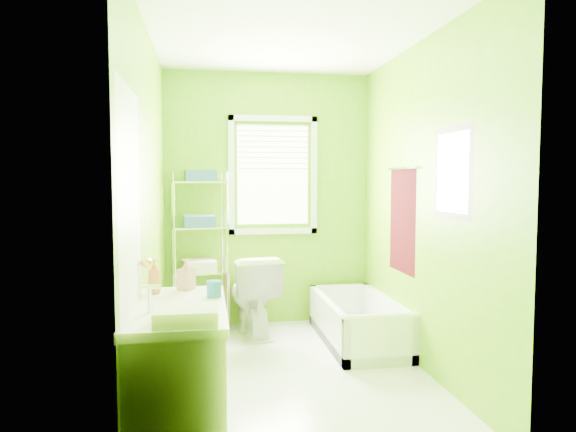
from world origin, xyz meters
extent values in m
plane|color=silver|center=(0.00, 0.00, 0.00)|extent=(2.90, 2.90, 0.00)
cube|color=#609C07|center=(0.00, 1.45, 1.30)|extent=(2.10, 0.04, 2.60)
cube|color=#609C07|center=(0.00, -1.45, 1.30)|extent=(2.10, 0.04, 2.60)
cube|color=#609C07|center=(-1.05, 0.00, 1.30)|extent=(0.04, 2.90, 2.60)
cube|color=#609C07|center=(1.05, 0.00, 1.30)|extent=(0.04, 2.90, 2.60)
cube|color=white|center=(0.00, 0.00, 2.60)|extent=(2.10, 2.90, 0.04)
cube|color=white|center=(0.05, 1.44, 1.55)|extent=(0.74, 0.01, 1.01)
cube|color=white|center=(0.05, 1.42, 0.97)|extent=(0.92, 0.05, 0.06)
cube|color=white|center=(0.05, 1.42, 2.13)|extent=(0.92, 0.05, 0.06)
cube|color=white|center=(-0.38, 1.42, 1.55)|extent=(0.06, 0.05, 1.22)
cube|color=white|center=(0.48, 1.42, 1.55)|extent=(0.06, 0.05, 1.22)
cube|color=white|center=(0.05, 1.42, 1.84)|extent=(0.72, 0.02, 0.50)
cube|color=white|center=(-1.04, -1.00, 1.00)|extent=(0.02, 0.80, 2.00)
sphere|color=gold|center=(-1.00, -0.67, 1.00)|extent=(0.07, 0.07, 0.07)
cube|color=#3E0709|center=(1.04, 0.35, 1.15)|extent=(0.02, 0.58, 0.90)
cylinder|color=silver|center=(1.02, 0.35, 1.60)|extent=(0.02, 0.62, 0.02)
cube|color=#CC5972|center=(1.04, -0.55, 1.55)|extent=(0.02, 0.54, 0.64)
cube|color=white|center=(1.03, -0.55, 1.55)|extent=(0.01, 0.44, 0.54)
cube|color=white|center=(0.73, 0.66, 0.05)|extent=(0.63, 1.35, 0.09)
cube|color=white|center=(0.45, 0.66, 0.20)|extent=(0.06, 1.35, 0.41)
cube|color=white|center=(1.02, 0.66, 0.20)|extent=(0.06, 1.35, 0.41)
cube|color=white|center=(0.73, 0.01, 0.20)|extent=(0.63, 0.06, 0.41)
cube|color=white|center=(0.73, 1.30, 0.20)|extent=(0.63, 0.06, 0.41)
cylinder|color=white|center=(0.73, 0.01, 0.41)|extent=(0.63, 0.06, 0.06)
cylinder|color=#1237AE|center=(0.73, 0.23, 0.12)|extent=(0.31, 0.31, 0.05)
cylinder|color=#D7F019|center=(0.73, 0.23, 0.17)|extent=(0.29, 0.29, 0.05)
cube|color=#1237AE|center=(0.71, 0.35, 0.22)|extent=(0.22, 0.07, 0.20)
imported|color=white|center=(-0.20, 1.05, 0.39)|extent=(0.53, 0.82, 0.79)
cube|color=white|center=(-0.80, -0.90, 0.37)|extent=(0.50, 1.01, 0.73)
cube|color=white|center=(-0.80, -0.90, 0.76)|extent=(0.53, 1.04, 0.05)
ellipsoid|color=white|center=(-0.78, -1.03, 0.75)|extent=(0.35, 0.45, 0.12)
cylinder|color=silver|center=(-0.94, -1.03, 0.85)|extent=(0.03, 0.03, 0.16)
cylinder|color=silver|center=(-0.94, -1.03, 0.92)|extent=(0.12, 0.02, 0.02)
imported|color=#CB633B|center=(-0.96, -0.56, 0.89)|extent=(0.11, 0.12, 0.22)
imported|color=#BE7B93|center=(-0.77, -0.46, 0.89)|extent=(0.13, 0.13, 0.20)
cylinder|color=blue|center=(-0.59, -0.72, 0.83)|extent=(0.09, 0.09, 0.10)
cube|color=silver|center=(-0.74, -1.28, 0.82)|extent=(0.31, 0.25, 0.08)
cylinder|color=silver|center=(-0.94, 1.08, 0.79)|extent=(0.02, 0.02, 1.58)
cylinder|color=silver|center=(-0.98, 1.39, 0.79)|extent=(0.02, 0.02, 1.58)
cylinder|color=silver|center=(-0.44, 1.15, 0.79)|extent=(0.02, 0.02, 1.58)
cylinder|color=silver|center=(-0.48, 1.45, 0.79)|extent=(0.02, 0.02, 1.58)
cube|color=silver|center=(-0.71, 1.27, 0.15)|extent=(0.56, 0.39, 0.02)
cube|color=silver|center=(-0.71, 1.27, 0.59)|extent=(0.56, 0.39, 0.02)
cube|color=silver|center=(-0.71, 1.27, 1.04)|extent=(0.56, 0.39, 0.02)
cube|color=silver|center=(-0.71, 1.27, 1.48)|extent=(0.56, 0.39, 0.02)
cube|color=#2D54A5|center=(-0.69, 1.17, 1.54)|extent=(0.32, 0.23, 0.11)
cube|color=silver|center=(-0.70, 1.39, 1.54)|extent=(0.32, 0.23, 0.11)
cube|color=#2D54A5|center=(-0.71, 1.17, 1.10)|extent=(0.32, 0.23, 0.11)
cube|color=#D1D280|center=(-0.71, 1.39, 1.10)|extent=(0.32, 0.23, 0.11)
cube|color=silver|center=(-0.69, 1.19, 0.66)|extent=(0.32, 0.23, 0.11)
cube|color=#F5A7C2|center=(-0.73, 1.39, 0.66)|extent=(0.32, 0.23, 0.11)
cube|color=#F5A7C2|center=(-0.45, 1.30, 0.33)|extent=(0.06, 0.28, 0.49)
camera|label=1|loc=(-0.63, -3.85, 1.50)|focal=32.00mm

